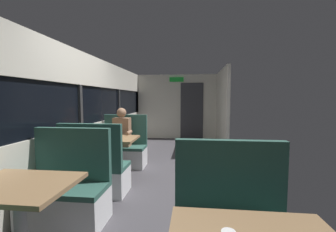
{
  "coord_description": "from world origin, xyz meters",
  "views": [
    {
      "loc": [
        0.57,
        -3.76,
        1.46
      ],
      "look_at": [
        -0.11,
        2.4,
        0.96
      ],
      "focal_mm": 23.65,
      "sensor_mm": 36.0,
      "label": 1
    }
  ],
  "objects_px": {
    "dining_table_near_window": "(19,195)",
    "bench_mid_window_facing_entry": "(124,151)",
    "seated_passenger": "(122,142)",
    "bench_near_window_facing_entry": "(67,195)",
    "dining_table_mid_window": "(112,143)",
    "bench_mid_window_facing_end": "(95,173)"
  },
  "relations": [
    {
      "from": "dining_table_near_window",
      "to": "bench_mid_window_facing_entry",
      "type": "bearing_deg",
      "value": 90.0
    },
    {
      "from": "seated_passenger",
      "to": "bench_near_window_facing_entry",
      "type": "bearing_deg",
      "value": -90.0
    },
    {
      "from": "bench_near_window_facing_entry",
      "to": "bench_mid_window_facing_entry",
      "type": "bearing_deg",
      "value": 90.0
    },
    {
      "from": "bench_mid_window_facing_entry",
      "to": "seated_passenger",
      "type": "bearing_deg",
      "value": -90.0
    },
    {
      "from": "bench_near_window_facing_entry",
      "to": "dining_table_near_window",
      "type": "bearing_deg",
      "value": -90.0
    },
    {
      "from": "dining_table_near_window",
      "to": "bench_near_window_facing_entry",
      "type": "xyz_separation_m",
      "value": [
        0.0,
        0.7,
        -0.31
      ]
    },
    {
      "from": "dining_table_near_window",
      "to": "seated_passenger",
      "type": "distance_m",
      "value": 2.81
    },
    {
      "from": "dining_table_mid_window",
      "to": "bench_mid_window_facing_end",
      "type": "distance_m",
      "value": 0.77
    },
    {
      "from": "bench_near_window_facing_entry",
      "to": "dining_table_mid_window",
      "type": "relative_size",
      "value": 1.22
    },
    {
      "from": "bench_near_window_facing_entry",
      "to": "bench_mid_window_facing_end",
      "type": "bearing_deg",
      "value": 90.0
    },
    {
      "from": "seated_passenger",
      "to": "bench_mid_window_facing_end",
      "type": "bearing_deg",
      "value": -90.0
    },
    {
      "from": "bench_mid_window_facing_end",
      "to": "dining_table_near_window",
      "type": "bearing_deg",
      "value": -90.0
    },
    {
      "from": "bench_near_window_facing_entry",
      "to": "bench_mid_window_facing_end",
      "type": "distance_m",
      "value": 0.78
    },
    {
      "from": "dining_table_mid_window",
      "to": "bench_mid_window_facing_end",
      "type": "bearing_deg",
      "value": -90.0
    },
    {
      "from": "bench_near_window_facing_entry",
      "to": "bench_mid_window_facing_entry",
      "type": "height_order",
      "value": "same"
    },
    {
      "from": "bench_mid_window_facing_end",
      "to": "bench_mid_window_facing_entry",
      "type": "distance_m",
      "value": 1.4
    },
    {
      "from": "bench_mid_window_facing_end",
      "to": "bench_mid_window_facing_entry",
      "type": "bearing_deg",
      "value": 90.0
    },
    {
      "from": "dining_table_near_window",
      "to": "bench_near_window_facing_entry",
      "type": "relative_size",
      "value": 0.82
    },
    {
      "from": "bench_mid_window_facing_entry",
      "to": "seated_passenger",
      "type": "distance_m",
      "value": 0.22
    },
    {
      "from": "dining_table_near_window",
      "to": "seated_passenger",
      "type": "xyz_separation_m",
      "value": [
        0.0,
        2.81,
        -0.1
      ]
    },
    {
      "from": "dining_table_mid_window",
      "to": "bench_near_window_facing_entry",
      "type": "bearing_deg",
      "value": -90.0
    },
    {
      "from": "bench_mid_window_facing_entry",
      "to": "dining_table_mid_window",
      "type": "bearing_deg",
      "value": -90.0
    }
  ]
}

